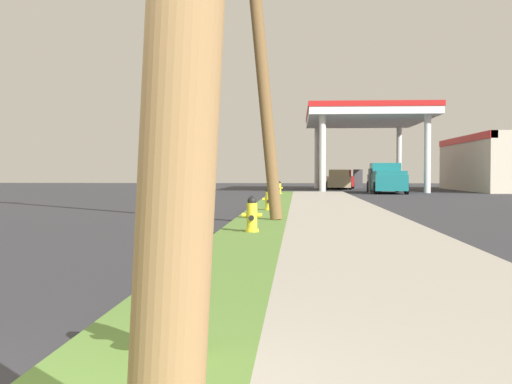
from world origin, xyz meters
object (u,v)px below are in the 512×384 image
(fire_hydrant_nearest, at_px, (165,306))
(car_red_by_far_pump, at_px, (340,180))
(fire_hydrant_third, at_px, (269,200))
(fire_hydrant_fourth, at_px, (276,193))
(truck_teal_at_forecourt, at_px, (387,179))
(utility_pole_midground, at_px, (257,17))
(fire_hydrant_second, at_px, (252,216))
(car_tan_by_near_pump, at_px, (339,180))
(fire_hydrant_fifth, at_px, (279,188))

(fire_hydrant_nearest, bearing_deg, car_red_by_far_pump, 85.07)
(fire_hydrant_third, bearing_deg, fire_hydrant_fourth, 90.02)
(fire_hydrant_nearest, distance_m, fire_hydrant_third, 17.18)
(truck_teal_at_forecourt, bearing_deg, utility_pole_midground, -104.64)
(fire_hydrant_second, height_order, car_red_by_far_pump, car_red_by_far_pump)
(fire_hydrant_nearest, relative_size, car_tan_by_near_pump, 0.16)
(fire_hydrant_third, relative_size, utility_pole_midground, 0.07)
(fire_hydrant_fifth, distance_m, utility_pole_midground, 21.17)
(fire_hydrant_fifth, bearing_deg, truck_teal_at_forecourt, 39.15)
(fire_hydrant_third, height_order, car_tan_by_near_pump, car_tan_by_near_pump)
(fire_hydrant_nearest, relative_size, car_red_by_far_pump, 0.16)
(fire_hydrant_fifth, relative_size, utility_pole_midground, 0.07)
(fire_hydrant_second, relative_size, fire_hydrant_fifth, 1.00)
(car_red_by_far_pump, bearing_deg, fire_hydrant_third, -97.38)
(fire_hydrant_fifth, xyz_separation_m, car_tan_by_near_pump, (4.36, 15.68, 0.28))
(utility_pole_midground, relative_size, car_tan_by_near_pump, 2.26)
(fire_hydrant_nearest, xyz_separation_m, fire_hydrant_third, (-0.04, 17.18, 0.00))
(car_tan_by_near_pump, bearing_deg, fire_hydrant_fourth, -100.00)
(fire_hydrant_fifth, distance_m, car_tan_by_near_pump, 16.28)
(fire_hydrant_second, distance_m, car_tan_by_near_pump, 39.95)
(fire_hydrant_nearest, height_order, utility_pole_midground, utility_pole_midground)
(utility_pole_midground, height_order, truck_teal_at_forecourt, utility_pole_midground)
(fire_hydrant_third, distance_m, utility_pole_midground, 6.68)
(fire_hydrant_nearest, xyz_separation_m, truck_teal_at_forecourt, (6.68, 38.81, 0.47))
(fire_hydrant_third, bearing_deg, truck_teal_at_forecourt, 72.74)
(fire_hydrant_second, bearing_deg, fire_hydrant_fifth, 90.24)
(fire_hydrant_second, xyz_separation_m, fire_hydrant_fourth, (-0.00, 15.56, 0.00))
(fire_hydrant_nearest, height_order, fire_hydrant_fourth, same)
(fire_hydrant_second, bearing_deg, fire_hydrant_third, 89.99)
(fire_hydrant_second, height_order, fire_hydrant_third, same)
(fire_hydrant_fifth, bearing_deg, fire_hydrant_nearest, -89.75)
(fire_hydrant_fourth, distance_m, fire_hydrant_fifth, 8.48)
(car_red_by_far_pump, bearing_deg, fire_hydrant_second, -96.03)
(fire_hydrant_second, distance_m, fire_hydrant_fourth, 15.56)
(fire_hydrant_third, distance_m, car_tan_by_near_pump, 32.05)
(car_red_by_far_pump, bearing_deg, truck_teal_at_forecourt, -81.00)
(fire_hydrant_fourth, relative_size, fire_hydrant_fifth, 1.00)
(fire_hydrant_fourth, relative_size, car_tan_by_near_pump, 0.16)
(fire_hydrant_nearest, relative_size, fire_hydrant_fourth, 1.00)
(fire_hydrant_nearest, distance_m, car_red_by_far_pump, 52.64)
(truck_teal_at_forecourt, bearing_deg, car_tan_by_near_pump, 103.68)
(fire_hydrant_nearest, relative_size, fire_hydrant_third, 1.00)
(fire_hydrant_fourth, bearing_deg, car_red_by_far_pump, 80.62)
(car_tan_by_near_pump, bearing_deg, fire_hydrant_fifth, -105.53)
(utility_pole_midground, xyz_separation_m, car_tan_by_near_pump, (4.36, 36.27, -4.65))
(utility_pole_midground, xyz_separation_m, truck_teal_at_forecourt, (6.83, 26.14, -4.46))
(fire_hydrant_fourth, xyz_separation_m, truck_teal_at_forecourt, (6.73, 14.04, 0.47))
(fire_hydrant_nearest, bearing_deg, car_tan_by_near_pump, 85.08)
(fire_hydrant_nearest, height_order, fire_hydrant_second, same)
(fire_hydrant_second, bearing_deg, utility_pole_midground, 91.72)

